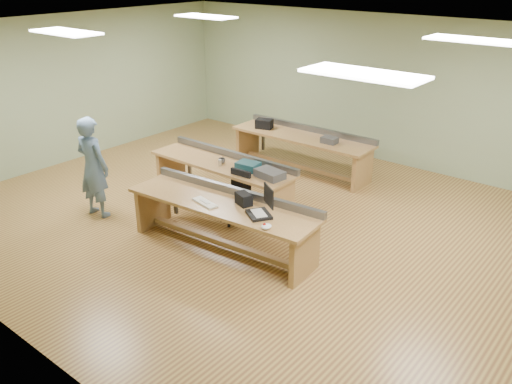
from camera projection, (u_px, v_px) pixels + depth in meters
floor at (259, 222)px, 8.89m from camera, size 10.00×10.00×0.00m
ceiling at (259, 34)px, 7.69m from camera, size 10.00×10.00×0.00m
wall_back at (381, 89)px, 11.14m from camera, size 10.00×0.04×3.00m
wall_front at (10, 228)px, 5.44m from camera, size 10.00×0.04×3.00m
wall_left at (71, 89)px, 11.18m from camera, size 0.04×8.00×3.00m
fluor_panels at (259, 36)px, 7.70m from camera, size 6.20×3.50×0.03m
workbench_front at (223, 214)px, 7.90m from camera, size 3.05×1.04×0.86m
workbench_mid at (223, 173)px, 9.42m from camera, size 2.80×0.76×0.86m
workbench_back at (302, 144)px, 10.83m from camera, size 2.98×0.83×0.86m
person at (93, 167)px, 8.84m from camera, size 0.66×0.48×1.70m
laptop_base at (259, 214)px, 7.39m from camera, size 0.45×0.43×0.04m
laptop_screen at (269, 196)px, 7.33m from camera, size 0.31×0.20×0.28m
keyboard at (205, 203)px, 7.77m from camera, size 0.47×0.24×0.03m
trackball_mouse at (266, 226)px, 7.04m from camera, size 0.14×0.16×0.06m
camera_bag at (244, 199)px, 7.70m from camera, size 0.29×0.24×0.17m
task_chair at (236, 204)px, 8.81m from camera, size 0.48×0.48×0.85m
parts_bin_teal at (248, 166)px, 8.98m from camera, size 0.40×0.32×0.13m
parts_bin_grey at (270, 174)px, 8.65m from camera, size 0.51×0.36×0.13m
mug at (222, 161)px, 9.27m from camera, size 0.12×0.12×0.09m
drinks_can at (220, 163)px, 9.15m from camera, size 0.07×0.07×0.11m
storage_box_back at (264, 124)px, 11.16m from camera, size 0.39×0.33×0.19m
tray_back at (329, 140)px, 10.28m from camera, size 0.29×0.22×0.12m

